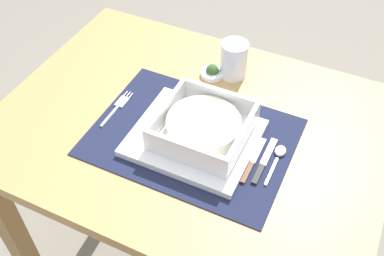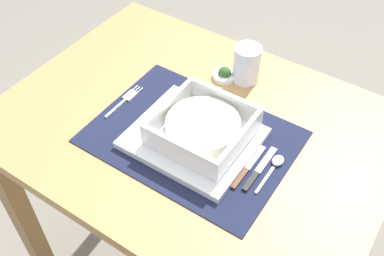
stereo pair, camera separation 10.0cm
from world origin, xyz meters
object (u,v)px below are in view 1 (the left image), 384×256
butter_knife (263,163)px  drinking_glass (234,61)px  dining_table (190,157)px  spoon (278,156)px  bread_knife (252,163)px  porridge_bowl (203,127)px  fork (119,106)px  condiment_saucer (212,72)px

butter_knife → drinking_glass: drinking_glass is taller
dining_table → drinking_glass: (0.02, 0.21, 0.16)m
spoon → bread_knife: 0.06m
porridge_bowl → fork: bearing=177.9°
bread_knife → condiment_saucer: condiment_saucer is taller
porridge_bowl → drinking_glass: bearing=96.0°
dining_table → spoon: 0.25m
drinking_glass → condiment_saucer: size_ratio=1.57×
porridge_bowl → bread_knife: porridge_bowl is taller
spoon → bread_knife: (-0.05, -0.04, -0.00)m
fork → dining_table: bearing=8.1°
bread_knife → drinking_glass: (-0.15, 0.26, 0.04)m
dining_table → butter_knife: 0.24m
dining_table → fork: (-0.18, -0.03, 0.13)m
bread_knife → condiment_saucer: size_ratio=2.21×
fork → condiment_saucer: (0.15, 0.21, 0.00)m
porridge_bowl → butter_knife: bearing=-4.8°
dining_table → bread_knife: (0.17, -0.06, 0.13)m
spoon → butter_knife: 0.04m
dining_table → spoon: (0.22, -0.02, 0.13)m
dining_table → condiment_saucer: condiment_saucer is taller
fork → bread_knife: 0.35m
bread_knife → porridge_bowl: bearing=174.7°
butter_knife → spoon: bearing=50.4°
bread_knife → drinking_glass: drinking_glass is taller
spoon → drinking_glass: 0.29m
porridge_bowl → condiment_saucer: 0.23m
butter_knife → drinking_glass: (-0.17, 0.25, 0.04)m
butter_knife → drinking_glass: size_ratio=1.42×
fork → butter_knife: 0.37m
porridge_bowl → spoon: size_ratio=1.73×
fork → bread_knife: bread_knife is taller
condiment_saucer → spoon: bearing=-39.3°
dining_table → porridge_bowl: bearing=-35.9°
fork → bread_knife: bearing=-5.3°
fork → drinking_glass: size_ratio=1.36×
porridge_bowl → fork: (-0.22, 0.01, -0.04)m
dining_table → spoon: bearing=-4.1°
fork → bread_knife: (0.35, -0.03, 0.00)m
dining_table → butter_knife: butter_knife is taller
spoon → butter_knife: (-0.02, -0.03, -0.00)m
spoon → drinking_glass: bearing=131.5°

